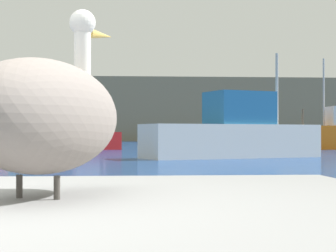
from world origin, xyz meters
TOP-DOWN VIEW (x-y plane):
  - hillside_backdrop at (0.00, 76.21)m, footprint 140.00×10.52m
  - pelican at (0.67, 0.36)m, footprint 0.95×1.39m
  - fishing_boat_red at (-1.55, 33.43)m, footprint 4.72×2.75m
  - fishing_boat_white at (5.45, 21.34)m, footprint 7.76×4.57m

SIDE VIEW (x-z plane):
  - fishing_boat_red at x=-1.55m, z-range -0.91..2.81m
  - fishing_boat_white at x=5.45m, z-range -1.22..3.22m
  - pelican at x=0.67m, z-range 0.60..1.57m
  - hillside_backdrop at x=0.00m, z-range 0.00..8.23m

